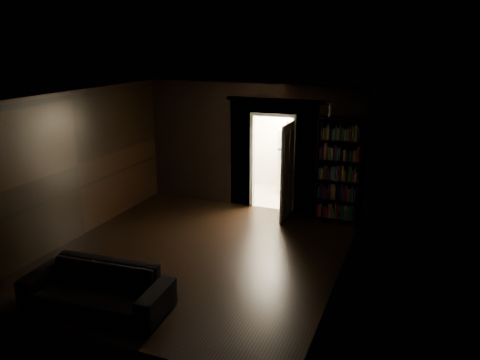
# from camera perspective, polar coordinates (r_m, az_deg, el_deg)

# --- Properties ---
(ground) EXTENTS (5.50, 5.50, 0.00)m
(ground) POSITION_cam_1_polar(r_m,az_deg,el_deg) (8.54, -5.16, -8.91)
(ground) COLOR black
(ground) RESTS_ON ground
(room_walls) EXTENTS (5.02, 5.61, 2.84)m
(room_walls) POSITION_cam_1_polar(r_m,az_deg,el_deg) (8.91, -2.41, 3.70)
(room_walls) COLOR black
(room_walls) RESTS_ON ground
(kitchen_alcove) EXTENTS (2.20, 1.80, 2.60)m
(kitchen_alcove) POSITION_cam_1_polar(r_m,az_deg,el_deg) (11.42, 5.70, 4.09)
(kitchen_alcove) COLOR beige
(kitchen_alcove) RESTS_ON ground
(sofa) EXTENTS (2.18, 1.06, 0.82)m
(sofa) POSITION_cam_1_polar(r_m,az_deg,el_deg) (7.06, -17.12, -11.71)
(sofa) COLOR black
(sofa) RESTS_ON ground
(bookshelf) EXTENTS (0.96, 0.59, 2.20)m
(bookshelf) POSITION_cam_1_polar(r_m,az_deg,el_deg) (9.87, 11.93, 1.15)
(bookshelf) COLOR black
(bookshelf) RESTS_ON ground
(refrigerator) EXTENTS (0.74, 0.68, 1.65)m
(refrigerator) POSITION_cam_1_polar(r_m,az_deg,el_deg) (11.69, 6.80, 2.40)
(refrigerator) COLOR white
(refrigerator) RESTS_ON ground
(door) EXTENTS (0.05, 0.85, 2.05)m
(door) POSITION_cam_1_polar(r_m,az_deg,el_deg) (9.88, 5.76, 0.99)
(door) COLOR white
(door) RESTS_ON ground
(figurine) EXTENTS (0.11, 0.11, 0.27)m
(figurine) POSITION_cam_1_polar(r_m,az_deg,el_deg) (9.70, 10.93, 8.41)
(figurine) COLOR white
(figurine) RESTS_ON bookshelf
(bottles) EXTENTS (0.55, 0.29, 0.23)m
(bottles) POSITION_cam_1_polar(r_m,az_deg,el_deg) (11.37, 6.79, 6.86)
(bottles) COLOR black
(bottles) RESTS_ON refrigerator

